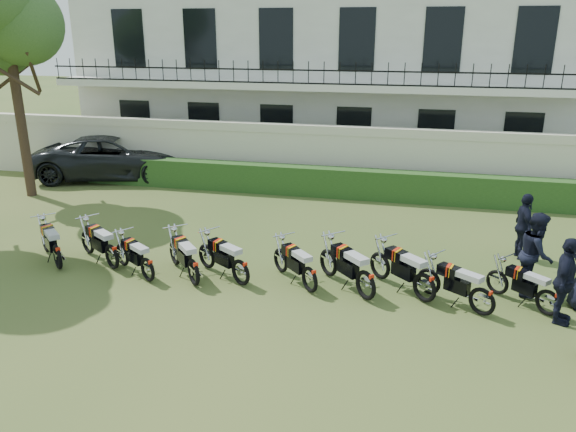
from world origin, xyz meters
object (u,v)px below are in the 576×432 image
Objects in this scene: motorcycle_0 at (57,251)px; motorcycle_6 at (366,278)px; suv at (116,157)px; motorcycle_4 at (241,266)px; motorcycle_7 at (425,281)px; officer_4 at (536,254)px; motorcycle_1 at (111,251)px; motorcycle_9 at (549,297)px; motorcycle_5 at (310,274)px; motorcycle_8 at (483,295)px; motorcycle_3 at (193,266)px; officer_5 at (524,226)px; tree_west_near at (6,15)px; motorcycle_2 at (147,264)px; officer_2 at (565,281)px.

motorcycle_6 is (7.30, 0.07, 0.03)m from motorcycle_0.
motorcycle_4 is at bearing -151.43° from suv.
motorcycle_7 is 2.53m from officer_4.
suv reaches higher than motorcycle_0.
motorcycle_1 reaches higher than motorcycle_9.
motorcycle_5 is (4.82, -0.15, -0.03)m from motorcycle_1.
motorcycle_5 is 0.88× the size of motorcycle_8.
motorcycle_1 is 1.06× the size of motorcycle_8.
motorcycle_5 is at bearing -146.02° from suv.
motorcycle_4 is at bearing -58.97° from motorcycle_1.
officer_5 reaches higher than motorcycle_3.
motorcycle_4 is 1.05× the size of motorcycle_6.
motorcycle_1 is 1.07× the size of motorcycle_6.
suv is at bearing 91.92° from motorcycle_8.
suv is at bearing 59.98° from tree_west_near.
motorcycle_8 is 0.27× the size of suv.
motorcycle_4 is 5.12m from motorcycle_8.
motorcycle_4 is at bearing 132.00° from motorcycle_9.
motorcycle_6 is 1.02× the size of motorcycle_7.
motorcycle_0 is 0.88× the size of officer_5.
motorcycle_2 is (2.40, -0.14, -0.04)m from motorcycle_0.
officer_5 is (10.87, 3.28, 0.36)m from motorcycle_0.
motorcycle_3 is at bearing 106.27° from officer_5.
suv is (-5.45, 8.36, 0.37)m from motorcycle_2.
officer_2 reaches higher than motorcycle_3.
motorcycle_4 is (3.26, -0.16, -0.01)m from motorcycle_1.
motorcycle_1 is at bearing 134.43° from motorcycle_6.
motorcycle_8 is at bearing 149.24° from officer_4.
motorcycle_5 is at bearing -36.52° from motorcycle_3.
officer_4 is (-0.31, 1.24, 0.04)m from officer_2.
motorcycle_9 is (7.43, 0.31, -0.05)m from motorcycle_3.
motorcycle_9 is 0.73× the size of officer_4.
motorcycle_4 is at bearing 136.27° from motorcycle_5.
suv is (-13.97, 8.02, 0.39)m from motorcycle_9.
motorcycle_5 is 4.84m from motorcycle_9.
motorcycle_7 is 0.86× the size of officer_2.
motorcycle_0 is 7.30m from motorcycle_6.
motorcycle_1 is 9.02m from suv.
tree_west_near reaches higher than motorcycle_5.
motorcycle_0 is 10.88m from officer_4.
motorcycle_3 is 0.81× the size of officer_4.
motorcycle_5 is 1.03× the size of motorcycle_9.
officer_2 is at bearing -57.39° from motorcycle_4.
motorcycle_5 is at bearing 105.48° from officer_2.
motorcycle_5 is at bearing 132.85° from motorcycle_6.
motorcycle_9 is at bearing -41.81° from motorcycle_8.
motorcycle_0 is 0.25× the size of suv.
motorcycle_2 is at bearing 108.08° from officer_2.
officer_2 is at bearing -54.71° from motorcycle_2.
motorcycle_9 is at bearing -162.73° from officer_4.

